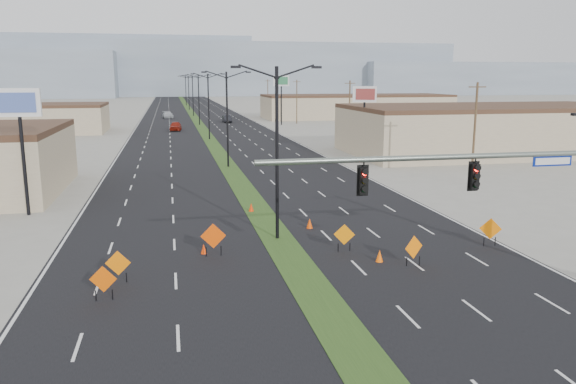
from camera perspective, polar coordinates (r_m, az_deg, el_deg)
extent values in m
plane|color=gray|center=(22.42, 4.84, -13.19)|extent=(600.00, 600.00, 0.00)
cube|color=black|center=(119.99, -9.07, 6.89)|extent=(25.00, 400.00, 0.02)
cube|color=#254217|center=(119.99, -9.07, 6.89)|extent=(2.00, 400.00, 0.04)
cube|color=tan|center=(107.90, -26.01, 6.58)|extent=(30.00, 14.00, 4.50)
cube|color=tan|center=(76.16, 19.93, 5.85)|extent=(36.00, 18.00, 5.50)
cube|color=tan|center=(136.92, 6.93, 8.56)|extent=(44.00, 16.00, 5.00)
cube|color=gray|center=(322.80, -3.80, 12.31)|extent=(220.00, 50.00, 28.00)
cube|color=gray|center=(361.06, 19.46, 10.81)|extent=(160.00, 50.00, 18.00)
cube|color=gray|center=(340.39, -16.32, 12.18)|extent=(140.00, 50.00, 32.00)
cylinder|color=slate|center=(24.43, 15.50, 3.44)|extent=(16.00, 0.24, 0.24)
cube|color=navy|center=(27.23, 25.27, 2.87)|extent=(1.90, 0.04, 0.45)
cube|color=black|center=(23.18, 7.67, 1.13)|extent=(0.50, 0.28, 1.30)
sphere|color=#FF0C05|center=(22.97, 7.82, 1.92)|extent=(0.22, 0.22, 0.22)
cube|color=black|center=(25.28, 18.42, 1.51)|extent=(0.50, 0.28, 1.30)
sphere|color=#FF0C05|center=(25.09, 18.65, 2.23)|extent=(0.22, 0.22, 0.22)
cylinder|color=black|center=(32.33, -1.13, 3.77)|extent=(0.20, 0.20, 10.00)
cube|color=black|center=(31.70, -5.35, 12.54)|extent=(0.55, 0.24, 0.14)
cube|color=black|center=(32.55, 2.92, 12.54)|extent=(0.55, 0.24, 0.14)
cylinder|color=black|center=(59.94, -6.19, 7.28)|extent=(0.20, 0.20, 10.00)
cube|color=black|center=(59.59, -8.54, 11.96)|extent=(0.55, 0.24, 0.14)
cube|color=black|center=(60.05, -4.06, 12.05)|extent=(0.55, 0.24, 0.14)
cylinder|color=black|center=(87.79, -8.07, 8.55)|extent=(0.20, 0.20, 10.00)
cube|color=black|center=(87.56, -9.69, 11.74)|extent=(0.55, 0.24, 0.14)
cube|color=black|center=(87.87, -6.63, 11.82)|extent=(0.55, 0.24, 0.14)
cylinder|color=black|center=(115.71, -9.04, 9.21)|extent=(0.20, 0.20, 10.00)
cube|color=black|center=(115.54, -10.29, 11.62)|extent=(0.55, 0.24, 0.14)
cube|color=black|center=(115.77, -7.96, 11.69)|extent=(0.55, 0.24, 0.14)
cylinder|color=black|center=(143.67, -9.64, 9.61)|extent=(0.20, 0.20, 10.00)
cube|color=black|center=(143.52, -10.65, 11.55)|extent=(0.55, 0.24, 0.14)
cube|color=black|center=(143.72, -8.78, 11.61)|extent=(0.55, 0.24, 0.14)
cylinder|color=black|center=(171.64, -10.05, 9.88)|extent=(0.20, 0.20, 10.00)
cube|color=black|center=(171.52, -10.89, 11.51)|extent=(0.55, 0.24, 0.14)
cube|color=black|center=(171.68, -9.33, 11.56)|extent=(0.55, 0.24, 0.14)
cylinder|color=black|center=(199.61, -10.34, 10.07)|extent=(0.20, 0.20, 10.00)
cube|color=black|center=(199.51, -11.07, 11.47)|extent=(0.55, 0.24, 0.14)
cube|color=black|center=(199.65, -9.72, 11.52)|extent=(0.55, 0.24, 0.14)
cylinder|color=#4C3823|center=(51.74, 18.40, 5.54)|extent=(0.20, 0.20, 9.00)
cube|color=#4C3823|center=(51.52, 18.69, 10.08)|extent=(1.60, 0.10, 0.10)
cylinder|color=#4C3823|center=(83.76, 6.26, 8.12)|extent=(0.20, 0.20, 9.00)
cube|color=#4C3823|center=(83.62, 6.32, 10.92)|extent=(1.60, 0.10, 0.10)
cylinder|color=#4C3823|center=(117.49, 0.90, 9.14)|extent=(0.20, 0.20, 9.00)
cube|color=#4C3823|center=(117.39, 0.91, 11.14)|extent=(1.60, 0.10, 0.10)
cylinder|color=#4C3823|center=(151.80, -2.07, 9.67)|extent=(0.20, 0.20, 9.00)
cube|color=#4C3823|center=(151.72, -2.08, 11.22)|extent=(1.60, 0.10, 0.10)
imported|color=maroon|center=(104.00, -11.36, 6.58)|extent=(2.35, 4.95, 1.63)
imported|color=black|center=(122.00, -6.22, 7.40)|extent=(1.73, 4.62, 1.51)
imported|color=#B5BABF|center=(136.89, -12.13, 7.66)|extent=(2.78, 5.56, 1.55)
cube|color=#D84E04|center=(25.36, -18.27, -8.40)|extent=(1.15, 0.23, 1.16)
cylinder|color=black|center=(25.65, -18.93, -9.95)|extent=(0.05, 0.05, 0.48)
cylinder|color=black|center=(25.57, -17.40, -9.92)|extent=(0.05, 0.05, 0.48)
cube|color=orange|center=(27.25, -16.90, -6.92)|extent=(1.17, 0.18, 1.17)
cylinder|color=black|center=(27.51, -17.52, -8.38)|extent=(0.05, 0.05, 0.49)
cylinder|color=black|center=(27.45, -16.09, -8.35)|extent=(0.05, 0.05, 0.49)
cube|color=#DB4204|center=(30.12, -7.60, -4.45)|extent=(1.35, 0.08, 1.35)
cylinder|color=black|center=(30.34, -8.31, -6.02)|extent=(0.05, 0.05, 0.56)
cylinder|color=black|center=(30.39, -6.82, -5.95)|extent=(0.05, 0.05, 0.56)
cube|color=orange|center=(30.88, 5.74, -4.32)|extent=(1.12, 0.37, 1.16)
cylinder|color=black|center=(30.99, 5.11, -5.64)|extent=(0.05, 0.05, 0.48)
cylinder|color=black|center=(31.19, 6.30, -5.55)|extent=(0.05, 0.05, 0.48)
cube|color=orange|center=(29.09, 12.66, -5.50)|extent=(1.12, 0.48, 1.19)
cylinder|color=black|center=(29.17, 11.97, -6.94)|extent=(0.05, 0.05, 0.49)
cylinder|color=black|center=(29.45, 13.21, -6.82)|extent=(0.05, 0.05, 0.49)
cube|color=orange|center=(33.67, 19.88, -3.53)|extent=(1.14, 0.52, 1.22)
cylinder|color=black|center=(33.69, 19.28, -4.83)|extent=(0.05, 0.05, 0.51)
cylinder|color=black|center=(34.06, 20.31, -4.72)|extent=(0.05, 0.05, 0.51)
cone|color=#FD3B05|center=(30.83, -8.56, -5.74)|extent=(0.44, 0.44, 0.56)
cone|color=#FF5D05|center=(29.57, 9.28, -6.43)|extent=(0.45, 0.45, 0.65)
cone|color=#E54304|center=(35.55, 2.21, -3.20)|extent=(0.40, 0.40, 0.66)
cone|color=red|center=(39.96, -3.76, -1.58)|extent=(0.40, 0.40, 0.65)
cylinder|color=black|center=(42.42, -25.23, 2.60)|extent=(0.24, 0.24, 7.18)
cube|color=white|center=(42.06, -25.72, 8.19)|extent=(2.84, 0.42, 1.89)
cube|color=#465DA9|center=(41.87, -25.78, 8.18)|extent=(2.27, 0.10, 1.32)
cylinder|color=black|center=(66.81, 7.71, 6.36)|extent=(0.24, 0.24, 6.96)
cube|color=white|center=(66.58, 7.80, 9.82)|extent=(2.71, 1.24, 1.83)
cube|color=maroon|center=(66.39, 7.86, 9.81)|extent=(2.09, 0.78, 1.28)
cylinder|color=black|center=(114.76, -0.68, 8.87)|extent=(0.24, 0.24, 8.17)
cube|color=white|center=(114.64, -0.68, 11.24)|extent=(3.11, 1.57, 2.15)
cube|color=#327E4F|center=(114.44, -0.66, 11.24)|extent=(2.40, 1.04, 1.50)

